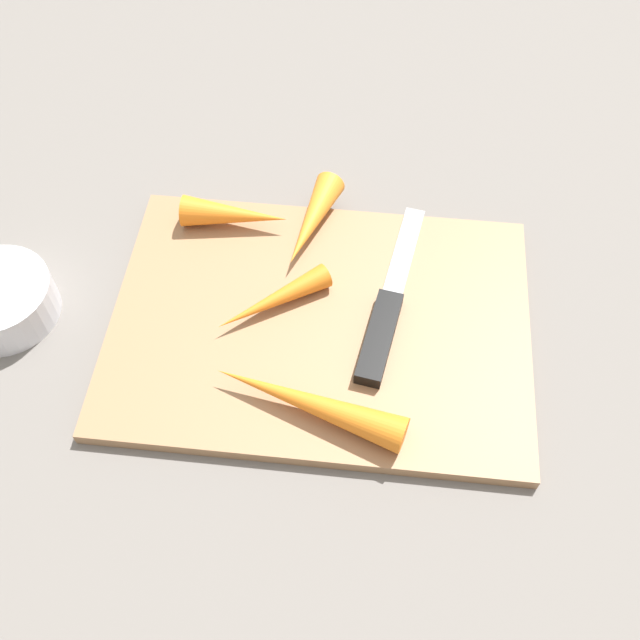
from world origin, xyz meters
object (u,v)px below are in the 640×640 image
knife (383,325)px  carrot_long (273,300)px  cutting_board (320,324)px  carrot_shortest (235,215)px  carrot_longest (313,403)px  carrot_short (311,221)px  small_bowl (0,300)px

knife → carrot_long: bearing=92.4°
cutting_board → carrot_long: size_ratio=3.38×
cutting_board → carrot_shortest: carrot_shortest is taller
knife → carrot_long: 0.10m
carrot_longest → carrot_long: carrot_longest is taller
carrot_short → carrot_longest: bearing=21.3°
knife → small_bowl: 0.33m
carrot_long → small_bowl: 0.24m
carrot_longest → carrot_shortest: same height
cutting_board → small_bowl: (-0.28, -0.01, 0.01)m
knife → cutting_board: bearing=95.9°
carrot_shortest → small_bowl: carrot_shortest is taller
carrot_longest → carrot_short: 0.19m
cutting_board → carrot_short: bearing=100.6°
carrot_shortest → carrot_longest: bearing=-62.8°
small_bowl → carrot_short: bearing=23.5°
small_bowl → cutting_board: bearing=2.7°
carrot_shortest → small_bowl: (-0.19, -0.11, -0.01)m
cutting_board → carrot_longest: (0.00, -0.09, 0.02)m
cutting_board → carrot_longest: size_ratio=2.29×
carrot_short → carrot_shortest: size_ratio=1.07×
cutting_board → carrot_longest: carrot_longest is taller
carrot_longest → carrot_shortest: (-0.09, 0.19, 0.00)m
cutting_board → carrot_long: carrot_long is taller
carrot_longest → carrot_short: size_ratio=1.51×
cutting_board → carrot_shortest: 0.14m
carrot_shortest → cutting_board: bearing=-47.2°
carrot_short → carrot_long: 0.09m
carrot_long → carrot_shortest: (-0.05, 0.09, 0.00)m
carrot_shortest → carrot_long: bearing=-61.2°
cutting_board → knife: (0.05, -0.00, 0.01)m
small_bowl → carrot_shortest: bearing=31.0°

